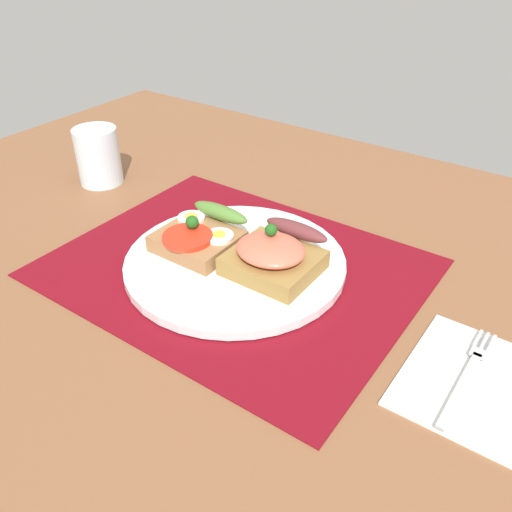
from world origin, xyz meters
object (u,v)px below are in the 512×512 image
(sandwich_salmon, at_px, (275,255))
(fork, at_px, (468,373))
(plate, at_px, (235,262))
(napkin, at_px, (474,381))
(drinking_glass, at_px, (98,156))
(sandwich_egg_tomato, at_px, (201,235))

(sandwich_salmon, distance_m, fork, 0.23)
(plate, height_order, napkin, plate)
(plate, xyz_separation_m, drinking_glass, (-0.31, 0.07, 0.03))
(napkin, relative_size, fork, 1.03)
(plate, bearing_deg, sandwich_salmon, 9.64)
(plate, distance_m, fork, 0.28)
(drinking_glass, bearing_deg, fork, -8.50)
(napkin, height_order, fork, fork)
(sandwich_salmon, height_order, drinking_glass, drinking_glass)
(plate, distance_m, sandwich_egg_tomato, 0.05)
(drinking_glass, bearing_deg, sandwich_egg_tomato, -15.16)
(sandwich_salmon, height_order, fork, sandwich_salmon)
(sandwich_egg_tomato, height_order, sandwich_salmon, sandwich_salmon)
(fork, bearing_deg, drinking_glass, 171.50)
(sandwich_salmon, bearing_deg, napkin, -7.27)
(sandwich_salmon, xyz_separation_m, drinking_glass, (-0.36, 0.06, 0.01))
(sandwich_salmon, bearing_deg, fork, -6.96)
(sandwich_salmon, height_order, napkin, sandwich_salmon)
(fork, bearing_deg, plate, 176.00)
(sandwich_egg_tomato, distance_m, napkin, 0.34)
(sandwich_egg_tomato, height_order, fork, sandwich_egg_tomato)
(sandwich_egg_tomato, bearing_deg, plate, 1.88)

